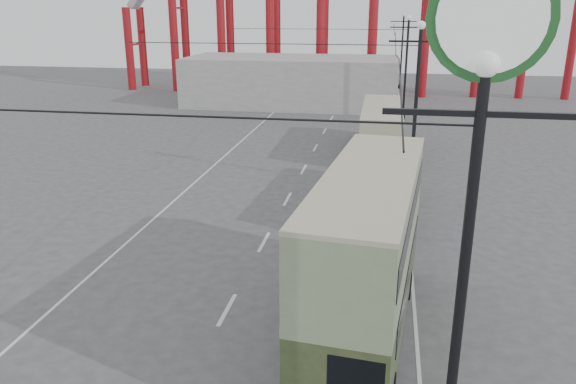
% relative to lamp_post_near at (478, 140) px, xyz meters
% --- Properties ---
extents(road_markings, '(12.52, 120.00, 0.01)m').
position_rel_lamp_post_near_xyz_m(road_markings, '(-6.46, 22.70, -7.86)').
color(road_markings, silver).
rests_on(road_markings, ground).
extents(lamp_post_near, '(3.20, 0.44, 10.80)m').
position_rel_lamp_post_near_xyz_m(lamp_post_near, '(0.00, 0.00, 0.00)').
color(lamp_post_near, black).
rests_on(lamp_post_near, ground).
extents(lamp_post_mid, '(3.20, 0.44, 9.32)m').
position_rel_lamp_post_near_xyz_m(lamp_post_mid, '(0.00, 21.00, -3.18)').
color(lamp_post_mid, black).
rests_on(lamp_post_mid, ground).
extents(lamp_post_far, '(3.20, 0.44, 9.32)m').
position_rel_lamp_post_near_xyz_m(lamp_post_far, '(0.00, 43.00, -3.18)').
color(lamp_post_far, black).
rests_on(lamp_post_far, ground).
extents(lamp_post_distant, '(3.20, 0.44, 9.32)m').
position_rel_lamp_post_near_xyz_m(lamp_post_distant, '(0.00, 65.00, -3.18)').
color(lamp_post_distant, black).
rests_on(lamp_post_distant, ground).
extents(fairground_shed, '(22.00, 10.00, 5.00)m').
position_rel_lamp_post_near_xyz_m(fairground_shed, '(-11.60, 50.00, -5.36)').
color(fairground_shed, gray).
rests_on(fairground_shed, ground).
extents(double_decker_bus, '(3.55, 10.30, 5.42)m').
position_rel_lamp_post_near_xyz_m(double_decker_bus, '(-1.88, 6.23, -4.82)').
color(double_decker_bus, '#313E21').
rests_on(double_decker_bus, ground).
extents(single_decker_green, '(2.91, 9.82, 2.74)m').
position_rel_lamp_post_near_xyz_m(single_decker_green, '(-1.87, 18.27, -6.32)').
color(single_decker_green, gray).
rests_on(single_decker_green, ground).
extents(single_decker_cream, '(2.85, 10.83, 3.36)m').
position_rel_lamp_post_near_xyz_m(single_decker_cream, '(-1.83, 30.44, -5.97)').
color(single_decker_cream, '#B9B494').
rests_on(single_decker_cream, ground).
extents(pedestrian, '(0.77, 0.53, 2.01)m').
position_rel_lamp_post_near_xyz_m(pedestrian, '(-2.60, 10.05, -6.86)').
color(pedestrian, black).
rests_on(pedestrian, ground).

